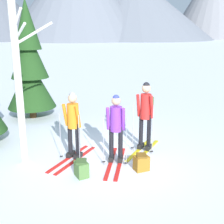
{
  "coord_description": "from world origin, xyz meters",
  "views": [
    {
      "loc": [
        -0.05,
        -6.91,
        3.13
      ],
      "look_at": [
        0.09,
        0.44,
        1.05
      ],
      "focal_mm": 47.53,
      "sensor_mm": 36.0,
      "label": 1
    }
  ],
  "objects_px": {
    "skier_in_purple": "(116,125)",
    "pine_tree_mid": "(29,66)",
    "skier_in_orange": "(73,123)",
    "birch_tree_slender": "(17,59)",
    "backpack_on_snow_beside": "(81,169)",
    "skier_in_red": "(146,112)",
    "backpack_on_snow_front": "(141,163)"
  },
  "relations": [
    {
      "from": "skier_in_red",
      "to": "pine_tree_mid",
      "type": "xyz_separation_m",
      "value": [
        -3.69,
        3.02,
        0.84
      ]
    },
    {
      "from": "skier_in_red",
      "to": "backpack_on_snow_beside",
      "type": "relative_size",
      "value": 4.64
    },
    {
      "from": "skier_in_red",
      "to": "backpack_on_snow_front",
      "type": "bearing_deg",
      "value": -100.68
    },
    {
      "from": "skier_in_orange",
      "to": "backpack_on_snow_front",
      "type": "xyz_separation_m",
      "value": [
        1.6,
        -0.69,
        -0.73
      ]
    },
    {
      "from": "skier_in_orange",
      "to": "birch_tree_slender",
      "type": "height_order",
      "value": "birch_tree_slender"
    },
    {
      "from": "skier_in_orange",
      "to": "backpack_on_snow_beside",
      "type": "height_order",
      "value": "skier_in_orange"
    },
    {
      "from": "backpack_on_snow_beside",
      "to": "skier_in_orange",
      "type": "bearing_deg",
      "value": 105.18
    },
    {
      "from": "pine_tree_mid",
      "to": "backpack_on_snow_front",
      "type": "relative_size",
      "value": 10.65
    },
    {
      "from": "birch_tree_slender",
      "to": "backpack_on_snow_front",
      "type": "xyz_separation_m",
      "value": [
        2.76,
        -0.48,
        -2.29
      ]
    },
    {
      "from": "skier_in_red",
      "to": "backpack_on_snow_front",
      "type": "height_order",
      "value": "skier_in_red"
    },
    {
      "from": "skier_in_red",
      "to": "backpack_on_snow_beside",
      "type": "height_order",
      "value": "skier_in_red"
    },
    {
      "from": "skier_in_orange",
      "to": "pine_tree_mid",
      "type": "relative_size",
      "value": 0.42
    },
    {
      "from": "skier_in_orange",
      "to": "skier_in_red",
      "type": "relative_size",
      "value": 0.94
    },
    {
      "from": "birch_tree_slender",
      "to": "backpack_on_snow_beside",
      "type": "relative_size",
      "value": 12.44
    },
    {
      "from": "pine_tree_mid",
      "to": "backpack_on_snow_front",
      "type": "distance_m",
      "value": 5.73
    },
    {
      "from": "pine_tree_mid",
      "to": "birch_tree_slender",
      "type": "relative_size",
      "value": 0.84
    },
    {
      "from": "skier_in_purple",
      "to": "skier_in_red",
      "type": "height_order",
      "value": "skier_in_red"
    },
    {
      "from": "skier_in_purple",
      "to": "pine_tree_mid",
      "type": "distance_m",
      "value": 4.84
    },
    {
      "from": "skier_in_purple",
      "to": "birch_tree_slender",
      "type": "relative_size",
      "value": 0.37
    },
    {
      "from": "skier_in_red",
      "to": "backpack_on_snow_front",
      "type": "relative_size",
      "value": 4.72
    },
    {
      "from": "backpack_on_snow_beside",
      "to": "skier_in_red",
      "type": "bearing_deg",
      "value": 43.53
    },
    {
      "from": "skier_in_purple",
      "to": "skier_in_red",
      "type": "distance_m",
      "value": 1.09
    },
    {
      "from": "skier_in_red",
      "to": "birch_tree_slender",
      "type": "xyz_separation_m",
      "value": [
        -2.99,
        -0.74,
        1.44
      ]
    },
    {
      "from": "skier_in_red",
      "to": "backpack_on_snow_front",
      "type": "distance_m",
      "value": 1.5
    },
    {
      "from": "skier_in_purple",
      "to": "pine_tree_mid",
      "type": "bearing_deg",
      "value": 127.6
    },
    {
      "from": "pine_tree_mid",
      "to": "backpack_on_snow_beside",
      "type": "distance_m",
      "value": 5.27
    },
    {
      "from": "skier_in_red",
      "to": "skier_in_purple",
      "type": "bearing_deg",
      "value": -137.18
    },
    {
      "from": "skier_in_orange",
      "to": "backpack_on_snow_front",
      "type": "bearing_deg",
      "value": -23.21
    },
    {
      "from": "skier_in_red",
      "to": "backpack_on_snow_front",
      "type": "xyz_separation_m",
      "value": [
        -0.23,
        -1.22,
        -0.86
      ]
    },
    {
      "from": "skier_in_purple",
      "to": "birch_tree_slender",
      "type": "bearing_deg",
      "value": -179.97
    },
    {
      "from": "backpack_on_snow_front",
      "to": "pine_tree_mid",
      "type": "bearing_deg",
      "value": 129.23
    },
    {
      "from": "backpack_on_snow_front",
      "to": "backpack_on_snow_beside",
      "type": "xyz_separation_m",
      "value": [
        -1.34,
        -0.28,
        0.0
      ]
    }
  ]
}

